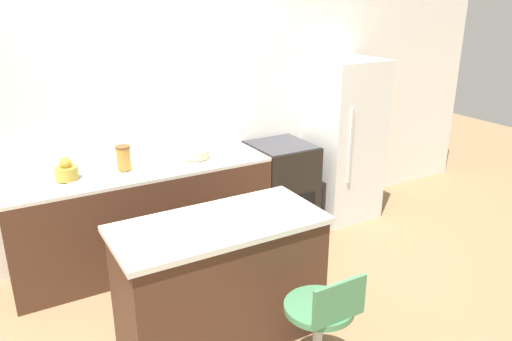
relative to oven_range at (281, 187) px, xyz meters
name	(u,v)px	position (x,y,z in m)	size (l,w,h in m)	color
ground_plane	(197,268)	(-1.10, -0.33, -0.46)	(14.00, 14.00, 0.00)	#8E704C
wall_back	(162,112)	(-1.10, 0.34, 0.84)	(8.00, 0.06, 2.60)	white
back_counter	(145,217)	(-1.44, 0.00, 0.00)	(2.27, 0.61, 0.92)	#4C2D1E
kitchen_island	(221,281)	(-1.31, -1.28, 0.00)	(1.43, 0.67, 0.91)	#4C2D1E
oven_range	(281,187)	(0.00, 0.00, 0.00)	(0.59, 0.63, 0.92)	black
refrigerator	(343,140)	(0.77, -0.02, 0.40)	(0.67, 0.67, 1.71)	silver
stool_chair	(321,328)	(-0.97, -1.98, -0.06)	(0.43, 0.43, 0.81)	#B7B7BC
kettle	(66,171)	(-2.04, 0.03, 0.53)	(0.19, 0.19, 0.19)	#B29333
mixing_bowl	(196,154)	(-0.91, 0.03, 0.50)	(0.25, 0.25, 0.07)	#C1B28E
canister_jar	(124,158)	(-1.57, 0.03, 0.57)	(0.12, 0.12, 0.21)	#B77F33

